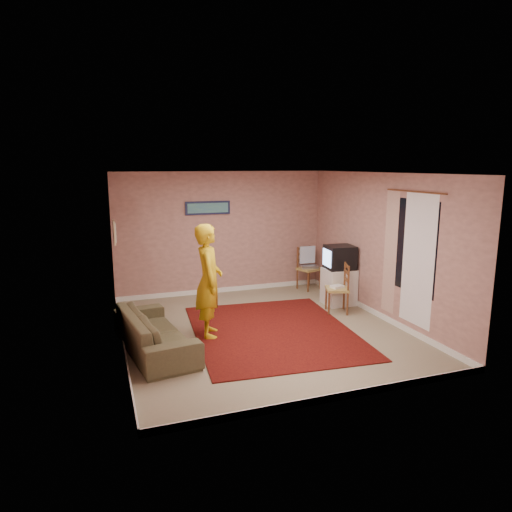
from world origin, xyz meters
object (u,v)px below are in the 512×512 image
object	(u,v)px
tv_cabinet	(339,286)
person	(209,281)
chair_b	(337,283)
crt_tv	(340,257)
sofa	(154,332)
chair_a	(309,264)

from	to	relation	value
tv_cabinet	person	xyz separation A→B (m)	(-2.83, -0.82, 0.55)
tv_cabinet	chair_b	size ratio (longest dim) A/B	1.36
crt_tv	chair_b	xyz separation A→B (m)	(-0.29, -0.45, -0.38)
crt_tv	chair_b	distance (m)	0.66
tv_cabinet	sofa	xyz separation A→B (m)	(-3.75, -1.15, -0.06)
chair_a	chair_b	distance (m)	1.69
crt_tv	chair_a	world-z (taller)	crt_tv
chair_b	person	bearing A→B (deg)	-62.02
crt_tv	person	bearing A→B (deg)	-158.48
tv_cabinet	person	distance (m)	3.00
chair_b	tv_cabinet	bearing A→B (deg)	166.49
sofa	person	xyz separation A→B (m)	(0.92, 0.34, 0.62)
chair_b	sofa	bearing A→B (deg)	-58.75
chair_a	person	xyz separation A→B (m)	(-2.76, -2.04, 0.34)
sofa	chair_a	bearing A→B (deg)	-65.97
crt_tv	chair_b	size ratio (longest dim) A/B	1.10
chair_a	person	world-z (taller)	person
chair_a	sofa	bearing A→B (deg)	-165.44
crt_tv	chair_a	size ratio (longest dim) A/B	1.09
chair_a	crt_tv	bearing A→B (deg)	-105.43
tv_cabinet	person	world-z (taller)	person
sofa	person	bearing A→B (deg)	-78.72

